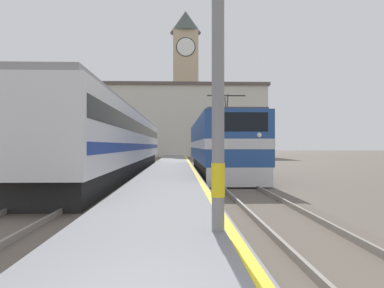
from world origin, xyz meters
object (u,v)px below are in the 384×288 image
passenger_train (122,141)px  locomotive_train (218,146)px  catenary_mast (223,26)px  clock_tower (186,78)px

passenger_train → locomotive_train: bearing=-9.4°
locomotive_train → catenary_mast: catenary_mast is taller
catenary_mast → passenger_train: bearing=103.9°
catenary_mast → locomotive_train: bearing=84.3°
passenger_train → clock_tower: bearing=83.6°
catenary_mast → clock_tower: (0.49, 63.53, 10.54)m
passenger_train → catenary_mast: size_ratio=4.38×
locomotive_train → passenger_train: size_ratio=0.56×
clock_tower → locomotive_train: bearing=-88.4°
locomotive_train → catenary_mast: bearing=-95.7°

